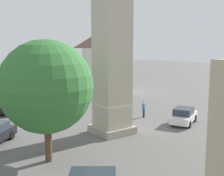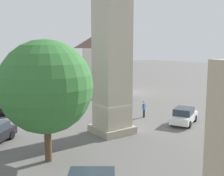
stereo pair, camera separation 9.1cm
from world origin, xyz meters
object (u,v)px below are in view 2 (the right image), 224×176
(car_blue_kerb, at_px, (12,108))
(road_sign, at_px, (49,96))
(car_white_side, at_px, (184,116))
(pedestrian, at_px, (144,108))
(tree, at_px, (46,87))
(building_shop_left, at_px, (105,60))

(car_blue_kerb, height_order, road_sign, road_sign)
(car_white_side, height_order, pedestrian, pedestrian)
(car_white_side, relative_size, tree, 0.58)
(car_white_side, bearing_deg, pedestrian, 110.85)
(tree, bearing_deg, car_white_side, 3.65)
(car_blue_kerb, relative_size, road_sign, 1.59)
(pedestrian, height_order, building_shop_left, building_shop_left)
(building_shop_left, xyz_separation_m, road_sign, (-13.14, -8.63, -3.24))
(road_sign, bearing_deg, car_white_side, -52.11)
(car_blue_kerb, xyz_separation_m, road_sign, (3.51, -1.74, 1.14))
(car_white_side, bearing_deg, car_blue_kerb, 133.34)
(car_white_side, xyz_separation_m, tree, (-13.85, -0.88, 3.99))
(tree, relative_size, building_shop_left, 0.76)
(pedestrian, bearing_deg, road_sign, 134.78)
(car_blue_kerb, height_order, car_white_side, same)
(pedestrian, bearing_deg, building_shop_left, 69.75)
(car_white_side, distance_m, tree, 14.44)
(car_blue_kerb, relative_size, pedestrian, 2.64)
(car_white_side, bearing_deg, road_sign, 127.89)
(car_blue_kerb, bearing_deg, building_shop_left, 22.46)
(car_white_side, distance_m, road_sign, 14.31)
(pedestrian, height_order, tree, tree)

